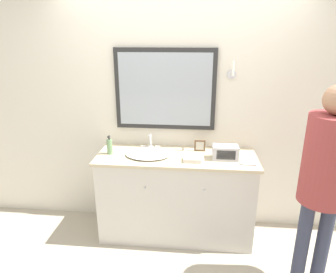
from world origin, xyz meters
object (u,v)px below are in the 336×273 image
(appliance_box, at_px, (225,152))
(person, at_px, (326,170))
(soap_bottle, at_px, (110,146))
(sink_basin, at_px, (148,154))
(picture_frame, at_px, (200,146))

(appliance_box, distance_m, person, 0.91)
(appliance_box, bearing_deg, soap_bottle, 179.03)
(soap_bottle, bearing_deg, sink_basin, -0.78)
(sink_basin, distance_m, picture_frame, 0.55)
(sink_basin, height_order, soap_bottle, soap_bottle)
(person, bearing_deg, sink_basin, 159.23)
(soap_bottle, distance_m, picture_frame, 0.93)
(person, bearing_deg, soap_bottle, 163.17)
(soap_bottle, relative_size, appliance_box, 0.79)
(sink_basin, height_order, appliance_box, sink_basin)
(picture_frame, relative_size, person, 0.07)
(sink_basin, xyz_separation_m, appliance_box, (0.77, -0.01, 0.05))
(sink_basin, xyz_separation_m, person, (1.48, -0.56, 0.15))
(soap_bottle, xyz_separation_m, person, (1.88, -0.57, 0.09))
(appliance_box, bearing_deg, picture_frame, 143.19)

